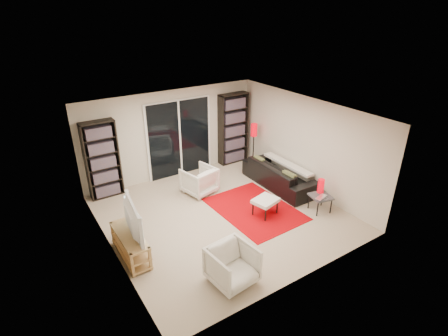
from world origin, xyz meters
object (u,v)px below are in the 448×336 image
at_px(bookshelf_right, 233,129).
at_px(ottoman, 265,201).
at_px(sofa, 279,175).
at_px(armchair_front, 232,266).
at_px(bookshelf_left, 102,160).
at_px(side_table, 321,198).
at_px(floor_lamp, 254,135).
at_px(armchair_back, 199,180).
at_px(tv_stand, 130,245).

relative_size(bookshelf_right, ottoman, 3.28).
relative_size(sofa, armchair_front, 2.88).
distance_m(bookshelf_left, armchair_front, 4.38).
height_order(bookshelf_left, ottoman, bookshelf_left).
relative_size(side_table, floor_lamp, 0.41).
xyz_separation_m(bookshelf_left, floor_lamp, (4.13, -0.63, 0.03)).
xyz_separation_m(armchair_front, side_table, (3.01, 0.79, 0.01)).
distance_m(bookshelf_left, ottoman, 4.04).
relative_size(armchair_back, ottoman, 1.18).
xyz_separation_m(bookshelf_left, tv_stand, (-0.30, -2.61, -0.71)).
height_order(bookshelf_right, floor_lamp, bookshelf_right).
xyz_separation_m(armchair_back, floor_lamp, (2.11, 0.51, 0.66)).
distance_m(ottoman, floor_lamp, 2.70).
xyz_separation_m(bookshelf_left, bookshelf_right, (3.85, -0.00, 0.07)).
height_order(sofa, armchair_back, armchair_back).
height_order(bookshelf_left, side_table, bookshelf_left).
height_order(tv_stand, floor_lamp, floor_lamp).
height_order(armchair_front, floor_lamp, floor_lamp).
bearing_deg(sofa, tv_stand, 99.06).
xyz_separation_m(sofa, floor_lamp, (0.15, 1.34, 0.69)).
distance_m(bookshelf_left, tv_stand, 2.72).
relative_size(tv_stand, armchair_back, 1.61).
distance_m(sofa, armchair_front, 3.79).
xyz_separation_m(tv_stand, armchair_back, (2.33, 1.47, 0.08)).
distance_m(bookshelf_left, side_table, 5.27).
bearing_deg(side_table, tv_stand, 168.96).
xyz_separation_m(bookshelf_right, sofa, (0.13, -1.97, -0.73)).
bearing_deg(armchair_front, sofa, 31.04).
xyz_separation_m(bookshelf_right, armchair_back, (-1.82, -1.14, -0.71)).
relative_size(armchair_back, armchair_front, 1.00).
xyz_separation_m(armchair_front, ottoman, (1.84, 1.36, -0.00)).
bearing_deg(bookshelf_right, floor_lamp, -65.83).
bearing_deg(floor_lamp, side_table, -93.77).
height_order(armchair_back, floor_lamp, floor_lamp).
height_order(sofa, ottoman, sofa).
bearing_deg(sofa, floor_lamp, -5.98).
bearing_deg(side_table, armchair_front, -165.28).
bearing_deg(armchair_back, side_table, 117.18).
height_order(bookshelf_right, sofa, bookshelf_right).
xyz_separation_m(side_table, floor_lamp, (0.19, 2.81, 0.65)).
distance_m(armchair_front, ottoman, 2.29).
xyz_separation_m(sofa, armchair_front, (-3.04, -2.26, 0.03)).
xyz_separation_m(bookshelf_left, sofa, (3.98, -1.97, -0.66)).
bearing_deg(bookshelf_right, bookshelf_left, 180.00).
relative_size(tv_stand, ottoman, 1.90).
relative_size(armchair_front, side_table, 1.40).
distance_m(bookshelf_right, floor_lamp, 0.69).
height_order(bookshelf_right, side_table, bookshelf_right).
bearing_deg(floor_lamp, armchair_front, -131.56).
bearing_deg(tv_stand, side_table, -11.04).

